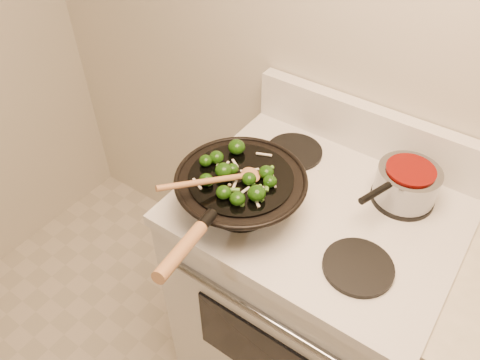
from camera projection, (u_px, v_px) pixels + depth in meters
The scene contains 5 objects.
stove at pixel (307, 291), 1.65m from camera, with size 0.78×0.67×1.08m.
wok at pixel (240, 191), 1.28m from camera, with size 0.36×0.59×0.21m.
stirfry at pixel (237, 175), 1.23m from camera, with size 0.23×0.23×0.04m.
wooden_spoon at pixel (225, 179), 1.20m from camera, with size 0.17×0.26×0.07m.
saucepan at pixel (406, 183), 1.31m from camera, with size 0.18×0.27×0.10m.
Camera 1 is at (0.05, 0.27, 1.89)m, focal length 35.00 mm.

